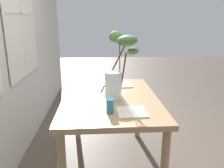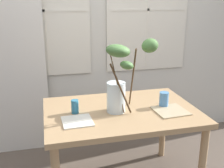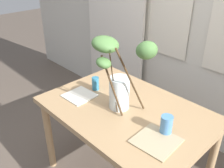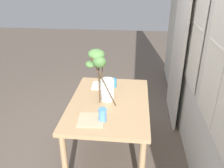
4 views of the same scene
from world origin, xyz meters
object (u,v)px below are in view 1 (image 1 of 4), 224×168
at_px(dining_table, 110,106).
at_px(plate_square_right, 120,85).
at_px(drinking_glass_blue_left, 110,106).
at_px(plate_square_left, 132,112).
at_px(drinking_glass_blue_right, 110,80).
at_px(vase_with_branches, 118,67).

height_order(dining_table, plate_square_right, plate_square_right).
distance_m(drinking_glass_blue_left, plate_square_left, 0.18).
bearing_deg(dining_table, drinking_glass_blue_left, 177.04).
distance_m(dining_table, drinking_glass_blue_left, 0.41).
height_order(drinking_glass_blue_left, drinking_glass_blue_right, drinking_glass_blue_right).
bearing_deg(plate_square_right, drinking_glass_blue_left, 168.74).
relative_size(drinking_glass_blue_left, plate_square_left, 0.50).
bearing_deg(dining_table, plate_square_right, -19.02).
xyz_separation_m(vase_with_branches, plate_square_left, (-0.37, -0.08, -0.28)).
bearing_deg(vase_with_branches, plate_square_right, -9.15).
distance_m(drinking_glass_blue_left, drinking_glass_blue_right, 0.76).
height_order(dining_table, drinking_glass_blue_left, drinking_glass_blue_left).
bearing_deg(drinking_glass_blue_left, drinking_glass_blue_right, -3.03).
height_order(drinking_glass_blue_left, plate_square_right, drinking_glass_blue_left).
bearing_deg(drinking_glass_blue_left, plate_square_right, -11.26).
bearing_deg(drinking_glass_blue_left, dining_table, -2.96).
height_order(drinking_glass_blue_left, plate_square_left, drinking_glass_blue_left).
bearing_deg(plate_square_left, plate_square_right, 1.25).
relative_size(dining_table, vase_with_branches, 2.06).
height_order(dining_table, drinking_glass_blue_right, drinking_glass_blue_right).
distance_m(vase_with_branches, drinking_glass_blue_right, 0.45).
xyz_separation_m(dining_table, drinking_glass_blue_right, (0.38, -0.02, 0.15)).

